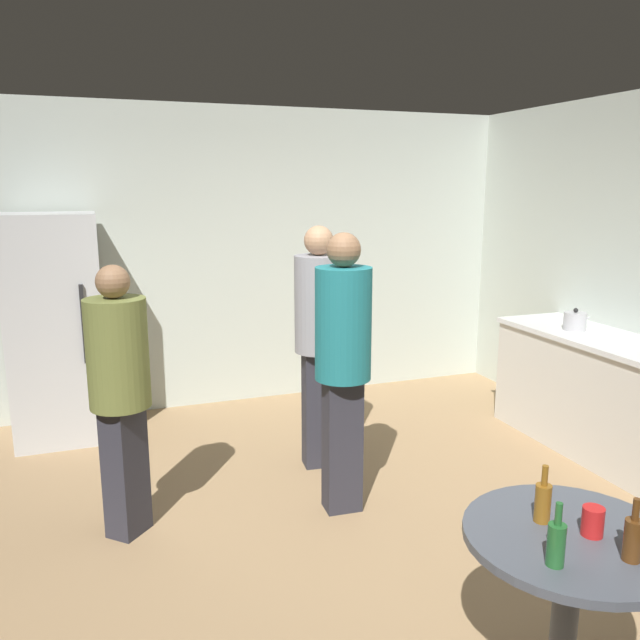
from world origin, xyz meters
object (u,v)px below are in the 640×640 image
refrigerator (56,328)px  person_in_olive_shirt (120,382)px  person_in_gray_shirt (319,329)px  person_in_teal_shirt (343,352)px  plastic_cup_red (593,521)px  beer_bottle_brown (633,538)px  kettle (575,321)px  beer_bottle_green (556,543)px  beer_bottle_amber (543,501)px  foreground_table (570,559)px

refrigerator → person_in_olive_shirt: bearing=-76.9°
person_in_gray_shirt → person_in_teal_shirt: (-0.08, -0.66, 0.00)m
refrigerator → plastic_cup_red: (1.97, -3.64, -0.11)m
beer_bottle_brown → plastic_cup_red: (-0.01, 0.17, -0.03)m
person_in_olive_shirt → person_in_gray_shirt: (1.37, 0.50, 0.10)m
beer_bottle_brown → person_in_olive_shirt: bearing=126.9°
kettle → person_in_teal_shirt: bearing=-168.4°
beer_bottle_green → plastic_cup_red: size_ratio=2.09×
refrigerator → person_in_teal_shirt: bearing=-48.1°
beer_bottle_amber → person_in_teal_shirt: 1.64m
beer_bottle_green → person_in_gray_shirt: size_ratio=0.13×
refrigerator → plastic_cup_red: size_ratio=16.36×
foreground_table → beer_bottle_amber: 0.23m
person_in_gray_shirt → refrigerator: bearing=-118.2°
refrigerator → beer_bottle_green: bearing=-65.5°
kettle → beer_bottle_green: (-2.10, -2.31, -0.15)m
refrigerator → plastic_cup_red: refrigerator is taller
kettle → beer_bottle_amber: kettle is taller
foreground_table → person_in_gray_shirt: size_ratio=0.46×
kettle → person_in_gray_shirt: person_in_gray_shirt is taller
beer_bottle_amber → person_in_gray_shirt: bearing=92.3°
beer_bottle_amber → beer_bottle_green: same height
foreground_table → beer_bottle_brown: 0.29m
beer_bottle_brown → plastic_cup_red: 0.18m
beer_bottle_brown → person_in_teal_shirt: (-0.29, 1.94, 0.20)m
beer_bottle_amber → person_in_gray_shirt: person_in_gray_shirt is taller
foreground_table → refrigerator: bearing=117.9°
beer_bottle_amber → beer_bottle_green: bearing=-120.6°
foreground_table → beer_bottle_green: beer_bottle_green is taller
beer_bottle_brown → plastic_cup_red: size_ratio=2.09×
kettle → person_in_gray_shirt: 2.06m
person_in_gray_shirt → person_in_teal_shirt: same height
foreground_table → person_in_olive_shirt: person_in_olive_shirt is taller
kettle → beer_bottle_green: bearing=-132.3°
kettle → person_in_teal_shirt: size_ratio=0.14×
refrigerator → beer_bottle_green: 4.12m
kettle → plastic_cup_red: bearing=-130.0°
refrigerator → person_in_gray_shirt: 2.15m
kettle → beer_bottle_brown: kettle is taller
foreground_table → person_in_gray_shirt: bearing=93.3°
refrigerator → kettle: size_ratio=7.38×
beer_bottle_amber → plastic_cup_red: beer_bottle_amber is taller
refrigerator → person_in_gray_shirt: refrigerator is taller
kettle → beer_bottle_brown: bearing=-127.7°
kettle → person_in_teal_shirt: 2.17m
beer_bottle_brown → beer_bottle_green: (-0.27, 0.07, 0.00)m
plastic_cup_red → beer_bottle_amber: bearing=127.1°
beer_bottle_amber → person_in_olive_shirt: bearing=129.3°
foreground_table → beer_bottle_green: bearing=-144.8°
kettle → beer_bottle_amber: size_ratio=1.06×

